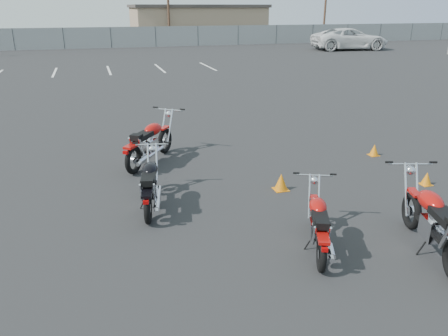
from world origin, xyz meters
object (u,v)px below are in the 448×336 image
object	(u,v)px
motorcycle_front_red	(150,142)
motorcycle_rear_red	(434,223)
motorcycle_third_red	(318,224)
white_van	(350,33)
motorcycle_second_black	(150,185)

from	to	relation	value
motorcycle_front_red	motorcycle_rear_red	bearing A→B (deg)	-56.42
motorcycle_rear_red	motorcycle_third_red	bearing A→B (deg)	159.14
motorcycle_third_red	white_van	bearing A→B (deg)	57.40
motorcycle_rear_red	motorcycle_front_red	bearing A→B (deg)	123.58
motorcycle_rear_red	motorcycle_second_black	bearing A→B (deg)	143.51
motorcycle_rear_red	white_van	size ratio (longest dim) A/B	0.30
motorcycle_rear_red	white_van	xyz separation A→B (m)	(16.86, 29.45, 0.92)
motorcycle_second_black	white_van	bearing A→B (deg)	52.14
motorcycle_front_red	white_van	distance (m)	31.62
motorcycle_second_black	white_van	size ratio (longest dim) A/B	0.27
motorcycle_third_red	motorcycle_rear_red	bearing A→B (deg)	-20.86
motorcycle_second_black	white_van	world-z (taller)	white_van
motorcycle_third_red	white_van	world-z (taller)	white_van
motorcycle_third_red	motorcycle_front_red	bearing A→B (deg)	112.29
motorcycle_front_red	motorcycle_third_red	size ratio (longest dim) A/B	1.15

